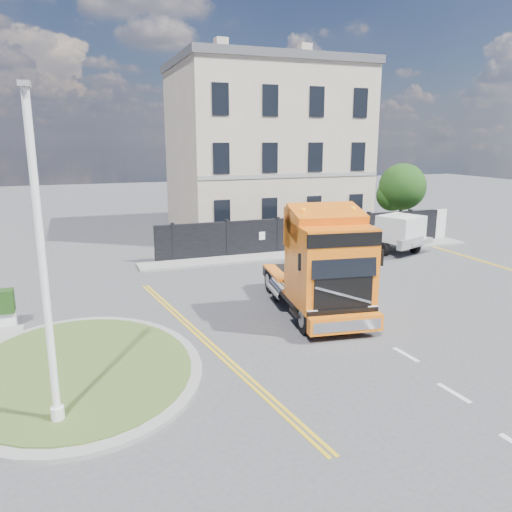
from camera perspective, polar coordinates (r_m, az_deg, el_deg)
name	(u,v)px	position (r m, az deg, el deg)	size (l,w,h in m)	color
ground	(271,310)	(19.28, 1.68, -6.19)	(120.00, 120.00, 0.00)	#424244
traffic_island	(79,369)	(15.26, -19.53, -12.09)	(6.80, 6.80, 0.17)	gray
hoarding_fence	(318,233)	(29.60, 7.05, 2.61)	(18.80, 0.25, 2.00)	black
georgian_building	(264,148)	(35.74, 0.89, 12.22)	(12.30, 10.30, 12.80)	beige
tree	(400,189)	(36.02, 16.13, 7.37)	(3.20, 3.20, 4.80)	#382619
pavement_far	(316,253)	(28.76, 6.83, 0.39)	(20.00, 1.60, 0.12)	gray
truck	(323,270)	(18.20, 7.66, -1.54)	(3.36, 7.00, 4.03)	black
flatbed_pickup	(394,232)	(29.84, 15.45, 2.69)	(3.86, 5.82, 2.21)	slate
lamppost_island	(42,260)	(11.50, -23.25, -0.42)	(0.23, 0.46, 7.51)	white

